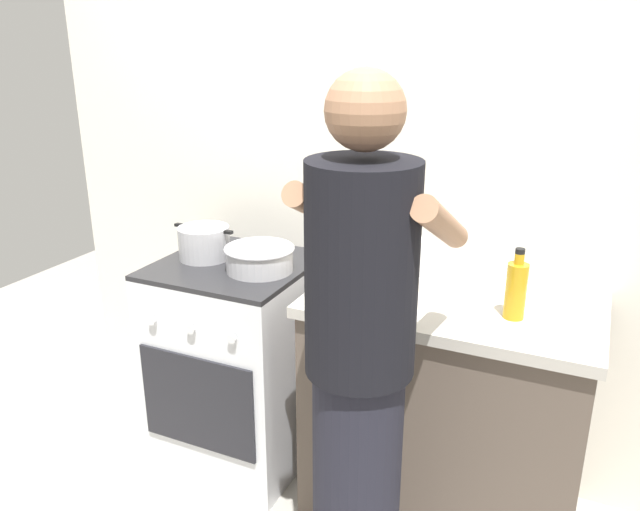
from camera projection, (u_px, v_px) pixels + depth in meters
ground at (297, 492)px, 2.56m from camera, size 6.00×6.00×0.00m
back_wall at (394, 173)px, 2.50m from camera, size 3.20×0.10×2.50m
countertop at (445, 410)px, 2.32m from camera, size 1.00×0.60×0.90m
stove_range at (238, 362)px, 2.68m from camera, size 0.60×0.62×0.90m
pot at (204, 243)px, 2.57m from camera, size 0.28×0.21×0.13m
mixing_bowl at (260, 257)px, 2.43m from camera, size 0.28×0.28×0.10m
utensil_crock at (416, 247)px, 2.39m from camera, size 0.10×0.10×0.33m
oil_bottle at (516, 289)px, 2.00m from camera, size 0.07×0.07×0.24m
person at (359, 381)px, 1.74m from camera, size 0.41×0.50×1.70m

